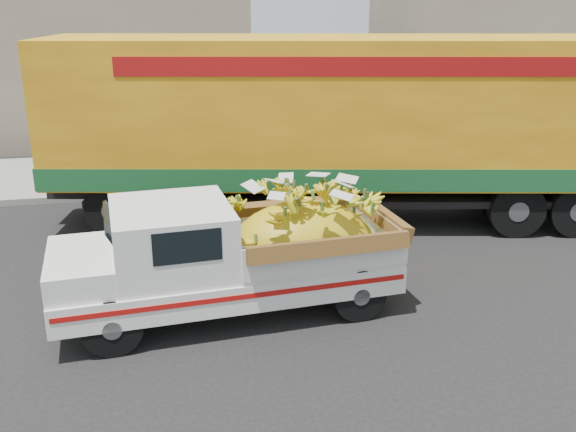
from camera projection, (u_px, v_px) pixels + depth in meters
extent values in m
plane|color=black|center=(285.00, 290.00, 10.48)|extent=(100.00, 100.00, 0.00)
cube|color=gray|center=(242.00, 189.00, 15.77)|extent=(60.00, 0.25, 0.15)
cube|color=gray|center=(232.00, 168.00, 17.73)|extent=(60.00, 4.00, 0.14)
cube|color=gray|center=(558.00, 38.00, 25.73)|extent=(14.00, 6.00, 6.00)
cylinder|color=black|center=(112.00, 327.00, 8.48)|extent=(0.83, 0.31, 0.81)
cylinder|color=black|center=(109.00, 280.00, 9.89)|extent=(0.83, 0.31, 0.81)
cylinder|color=black|center=(359.00, 294.00, 9.42)|extent=(0.83, 0.31, 0.81)
cylinder|color=black|center=(324.00, 255.00, 10.83)|extent=(0.83, 0.31, 0.81)
cube|color=silver|center=(227.00, 276.00, 9.58)|extent=(5.16, 2.27, 0.42)
cube|color=#A50F0C|center=(240.00, 297.00, 8.73)|extent=(4.89, 0.46, 0.07)
cube|color=silver|center=(54.00, 303.00, 8.96)|extent=(0.27, 1.78, 0.15)
cube|color=silver|center=(81.00, 267.00, 8.90)|extent=(1.06, 1.78, 0.38)
cube|color=silver|center=(172.00, 238.00, 9.15)|extent=(1.81, 1.88, 0.96)
cube|color=black|center=(187.00, 247.00, 8.33)|extent=(0.91, 0.09, 0.45)
cube|color=silver|center=(308.00, 237.00, 9.77)|extent=(2.61, 2.03, 0.54)
ellipsoid|color=gold|center=(302.00, 245.00, 9.77)|extent=(2.34, 1.65, 1.36)
cylinder|color=black|center=(540.00, 182.00, 14.59)|extent=(1.14, 0.53, 1.10)
cylinder|color=black|center=(516.00, 210.00, 12.70)|extent=(1.14, 0.53, 1.10)
cylinder|color=black|center=(487.00, 182.00, 14.60)|extent=(1.14, 0.53, 1.10)
cylinder|color=black|center=(114.00, 209.00, 12.73)|extent=(1.14, 0.53, 1.10)
cylinder|color=black|center=(136.00, 182.00, 14.62)|extent=(1.14, 0.53, 1.10)
cube|color=black|center=(337.00, 184.00, 13.59)|extent=(11.96, 3.33, 0.36)
cube|color=orange|center=(339.00, 109.00, 13.07)|extent=(12.02, 4.75, 2.84)
cube|color=#164F25|center=(337.00, 165.00, 13.45)|extent=(12.08, 4.78, 0.45)
cube|color=maroon|center=(345.00, 67.00, 11.56)|extent=(8.24, 1.66, 0.35)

